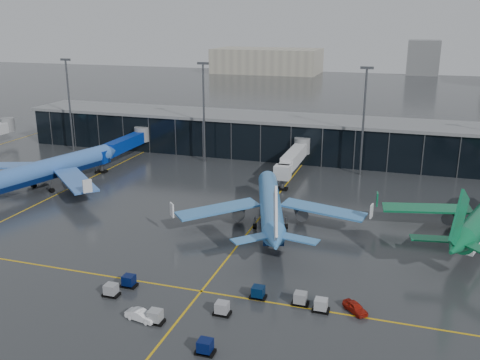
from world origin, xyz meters
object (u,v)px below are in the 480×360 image
(mobile_airstair, at_px, (271,234))
(airliner_klm_near, at_px, (270,192))
(service_van_white, at_px, (141,315))
(service_van_red, at_px, (355,307))
(baggage_carts, at_px, (212,304))
(airliner_arkefly, at_px, (48,157))

(mobile_airstair, bearing_deg, airliner_klm_near, 123.35)
(airliner_klm_near, xyz_separation_m, service_van_white, (-7.08, -36.07, -5.55))
(airliner_klm_near, height_order, service_van_white, airliner_klm_near)
(mobile_airstair, relative_size, service_van_red, 0.95)
(mobile_airstair, height_order, service_van_red, mobile_airstair)
(mobile_airstair, bearing_deg, service_van_red, -34.36)
(baggage_carts, bearing_deg, airliner_klm_near, 90.82)
(airliner_klm_near, xyz_separation_m, baggage_carts, (0.44, -30.99, -5.47))
(airliner_arkefly, height_order, service_van_white, airliner_arkefly)
(baggage_carts, relative_size, service_van_white, 7.22)
(baggage_carts, height_order, service_van_white, baggage_carts)
(airliner_arkefly, relative_size, baggage_carts, 1.51)
(airliner_klm_near, distance_m, baggage_carts, 31.47)
(airliner_arkefly, bearing_deg, baggage_carts, -20.20)
(mobile_airstair, relative_size, service_van_white, 0.89)
(service_van_red, xyz_separation_m, service_van_white, (-25.19, -10.15, 0.02))
(airliner_klm_near, distance_m, mobile_airstair, 8.41)
(airliner_arkefly, distance_m, airliner_klm_near, 52.28)
(airliner_klm_near, height_order, baggage_carts, airliner_klm_near)
(airliner_arkefly, xyz_separation_m, service_van_red, (69.98, -32.43, -6.27))
(mobile_airstair, distance_m, service_van_white, 31.27)
(service_van_red, bearing_deg, service_van_white, 157.43)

